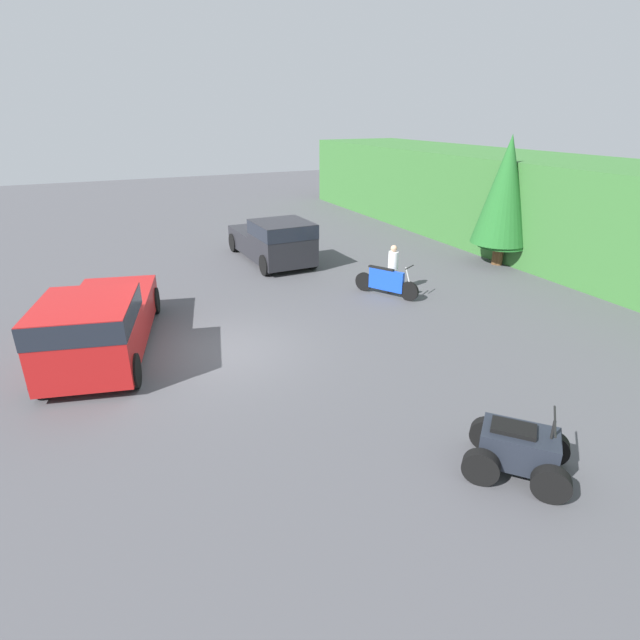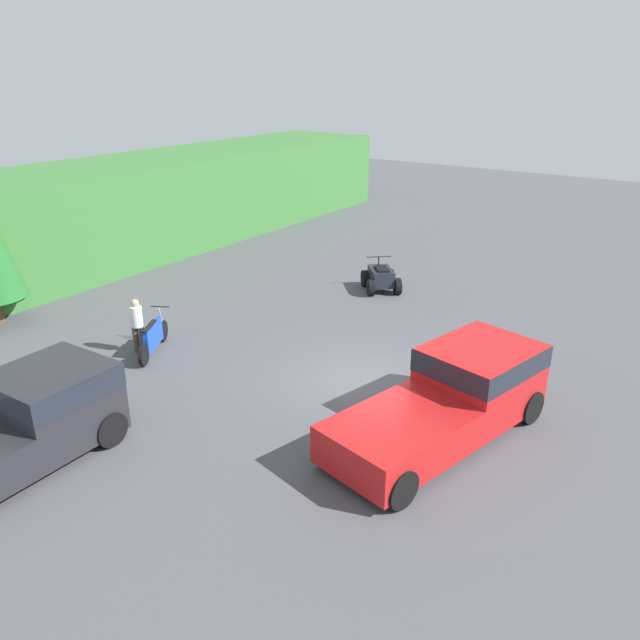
# 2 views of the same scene
# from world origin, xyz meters

# --- Properties ---
(ground_plane) EXTENTS (80.00, 80.00, 0.00)m
(ground_plane) POSITION_xyz_m (0.00, 0.00, 0.00)
(ground_plane) COLOR #4C4C51
(hillside_backdrop) EXTENTS (44.00, 6.00, 4.15)m
(hillside_backdrop) POSITION_xyz_m (0.00, 16.00, 2.07)
(hillside_backdrop) COLOR #387033
(hillside_backdrop) RESTS_ON ground_plane
(pickup_truck_red) EXTENTS (6.22, 3.51, 1.92)m
(pickup_truck_red) POSITION_xyz_m (-1.00, -2.92, 1.01)
(pickup_truck_red) COLOR red
(pickup_truck_red) RESTS_ON ground_plane
(pickup_truck_second) EXTENTS (5.26, 2.42, 1.92)m
(pickup_truck_second) POSITION_xyz_m (-7.55, 4.27, 1.01)
(pickup_truck_second) COLOR #232328
(pickup_truck_second) RESTS_ON ground_plane
(dirt_bike) EXTENTS (2.19, 1.35, 1.20)m
(dirt_bike) POSITION_xyz_m (-2.01, 6.39, 0.50)
(dirt_bike) COLOR black
(dirt_bike) RESTS_ON ground_plane
(quad_atv) EXTENTS (2.16, 2.13, 1.24)m
(quad_atv) POSITION_xyz_m (6.99, 3.55, 0.48)
(quad_atv) COLOR black
(quad_atv) RESTS_ON ground_plane
(rider_person) EXTENTS (0.49, 0.49, 1.72)m
(rider_person) POSITION_xyz_m (-2.24, 6.78, 0.94)
(rider_person) COLOR brown
(rider_person) RESTS_ON ground_plane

